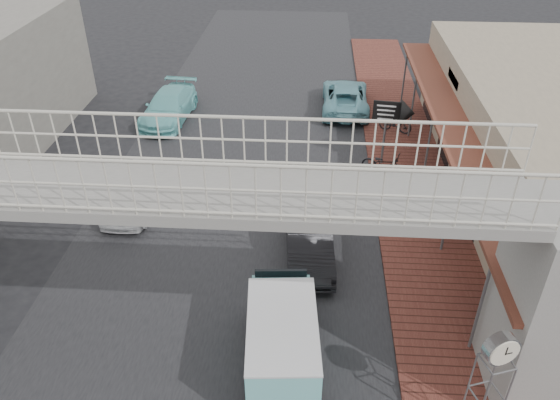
# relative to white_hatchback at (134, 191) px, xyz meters

# --- Properties ---
(ground) EXTENTS (120.00, 120.00, 0.00)m
(ground) POSITION_rel_white_hatchback_xyz_m (3.50, -2.88, -0.65)
(ground) COLOR black
(ground) RESTS_ON ground
(road_strip) EXTENTS (10.00, 60.00, 0.01)m
(road_strip) POSITION_rel_white_hatchback_xyz_m (3.50, -2.88, -0.65)
(road_strip) COLOR black
(road_strip) RESTS_ON ground
(sidewalk) EXTENTS (3.00, 40.00, 0.10)m
(sidewalk) POSITION_rel_white_hatchback_xyz_m (10.00, 0.12, -0.60)
(sidewalk) COLOR brown
(sidewalk) RESTS_ON ground
(shophouse_row) EXTENTS (7.20, 18.00, 4.00)m
(shophouse_row) POSITION_rel_white_hatchback_xyz_m (14.47, 1.12, 1.36)
(shophouse_row) COLOR gray
(shophouse_row) RESTS_ON ground
(footbridge) EXTENTS (16.40, 2.40, 6.34)m
(footbridge) POSITION_rel_white_hatchback_xyz_m (3.50, -6.88, 2.53)
(footbridge) COLOR gray
(footbridge) RESTS_ON ground
(white_hatchback) EXTENTS (1.56, 3.83, 1.30)m
(white_hatchback) POSITION_rel_white_hatchback_xyz_m (0.00, 0.00, 0.00)
(white_hatchback) COLOR white
(white_hatchback) RESTS_ON ground
(dark_sedan) EXTENTS (1.68, 4.05, 1.30)m
(dark_sedan) POSITION_rel_white_hatchback_xyz_m (6.21, -2.35, 0.00)
(dark_sedan) COLOR black
(dark_sedan) RESTS_ON ground
(angkot_curb) EXTENTS (2.19, 4.66, 1.29)m
(angkot_curb) POSITION_rel_white_hatchback_xyz_m (7.70, 9.01, -0.01)
(angkot_curb) COLOR #6AADB9
(angkot_curb) RESTS_ON ground
(angkot_far) EXTENTS (2.18, 4.64, 1.31)m
(angkot_far) POSITION_rel_white_hatchback_xyz_m (-0.50, 7.29, 0.01)
(angkot_far) COLOR #79D1D2
(angkot_far) RESTS_ON ground
(angkot_van) EXTENTS (1.95, 3.79, 1.80)m
(angkot_van) POSITION_rel_white_hatchback_xyz_m (5.66, -6.80, 0.49)
(angkot_van) COLOR black
(angkot_van) RESTS_ON ground
(motorcycle_near) EXTENTS (1.89, 1.25, 0.94)m
(motorcycle_near) POSITION_rel_white_hatchback_xyz_m (8.98, 2.63, -0.08)
(motorcycle_near) COLOR black
(motorcycle_near) RESTS_ON sidewalk
(motorcycle_far) EXTENTS (1.53, 0.97, 0.89)m
(motorcycle_far) POSITION_rel_white_hatchback_xyz_m (9.83, 6.46, -0.10)
(motorcycle_far) COLOR black
(motorcycle_far) RESTS_ON sidewalk
(street_clock) EXTENTS (0.76, 0.71, 2.95)m
(street_clock) POSITION_rel_white_hatchback_xyz_m (10.01, -8.27, 1.90)
(street_clock) COLOR #59595B
(street_clock) RESTS_ON sidewalk
(arrow_sign) EXTENTS (1.63, 1.05, 2.74)m
(arrow_sign) POSITION_rel_white_hatchback_xyz_m (9.67, 3.50, 1.66)
(arrow_sign) COLOR #59595B
(arrow_sign) RESTS_ON sidewalk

